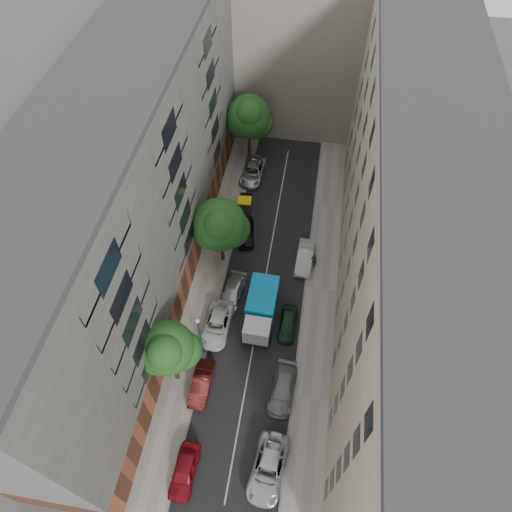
% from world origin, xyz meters
% --- Properties ---
extents(ground, '(120.00, 120.00, 0.00)m').
position_xyz_m(ground, '(0.00, 0.00, 0.00)').
color(ground, '#4C4C49').
rests_on(ground, ground).
extents(road_surface, '(8.00, 44.00, 0.02)m').
position_xyz_m(road_surface, '(0.00, 0.00, 0.01)').
color(road_surface, black).
rests_on(road_surface, ground).
extents(sidewalk_left, '(3.00, 44.00, 0.15)m').
position_xyz_m(sidewalk_left, '(-5.50, 0.00, 0.07)').
color(sidewalk_left, gray).
rests_on(sidewalk_left, ground).
extents(sidewalk_right, '(3.00, 44.00, 0.15)m').
position_xyz_m(sidewalk_right, '(5.50, 0.00, 0.07)').
color(sidewalk_right, gray).
rests_on(sidewalk_right, ground).
extents(building_left, '(8.00, 44.00, 20.00)m').
position_xyz_m(building_left, '(-11.00, 0.00, 10.00)').
color(building_left, '#4D4B48').
rests_on(building_left, ground).
extents(building_right, '(8.00, 44.00, 20.00)m').
position_xyz_m(building_right, '(11.00, 0.00, 10.00)').
color(building_right, '#BFB094').
rests_on(building_right, ground).
extents(building_endcap, '(18.00, 12.00, 18.00)m').
position_xyz_m(building_endcap, '(0.00, 28.00, 9.00)').
color(building_endcap, gray).
rests_on(building_endcap, ground).
extents(tarp_truck, '(2.62, 6.26, 2.87)m').
position_xyz_m(tarp_truck, '(0.24, -4.04, 1.58)').
color(tarp_truck, black).
rests_on(tarp_truck, ground).
extents(car_left_0, '(1.79, 4.25, 1.43)m').
position_xyz_m(car_left_0, '(-3.32, -18.18, 0.72)').
color(car_left_0, maroon).
rests_on(car_left_0, ground).
extents(car_left_1, '(1.53, 4.25, 1.39)m').
position_xyz_m(car_left_1, '(-3.60, -11.40, 0.70)').
color(car_left_1, '#49120E').
rests_on(car_left_1, ground).
extents(car_left_2, '(2.51, 5.13, 1.40)m').
position_xyz_m(car_left_2, '(-3.50, -5.80, 0.70)').
color(car_left_2, silver).
rests_on(car_left_2, ground).
extents(car_left_3, '(2.37, 4.65, 1.29)m').
position_xyz_m(car_left_3, '(-2.80, -2.20, 0.65)').
color(car_left_3, '#BCBDC1').
rests_on(car_left_3, ground).
extents(car_left_4, '(2.29, 4.36, 1.41)m').
position_xyz_m(car_left_4, '(-2.80, 5.40, 0.71)').
color(car_left_4, black).
rests_on(car_left_4, ground).
extents(car_left_5, '(1.64, 3.98, 1.28)m').
position_xyz_m(car_left_5, '(-3.60, 9.00, 0.64)').
color(car_left_5, black).
rests_on(car_left_5, ground).
extents(car_left_6, '(2.70, 5.45, 1.48)m').
position_xyz_m(car_left_6, '(-3.60, 14.71, 0.74)').
color(car_left_6, '#B9B9BE').
rests_on(car_left_6, ground).
extents(car_right_0, '(2.98, 5.54, 1.48)m').
position_xyz_m(car_right_0, '(2.80, -17.00, 0.74)').
color(car_right_0, silver).
rests_on(car_right_0, ground).
extents(car_right_1, '(2.22, 4.83, 1.37)m').
position_xyz_m(car_right_1, '(3.12, -10.80, 0.68)').
color(car_right_1, slate).
rests_on(car_right_1, ground).
extents(car_right_2, '(1.61, 3.89, 1.32)m').
position_xyz_m(car_right_2, '(2.80, -4.60, 0.66)').
color(car_right_2, black).
rests_on(car_right_2, ground).
extents(car_right_3, '(1.70, 4.53, 1.48)m').
position_xyz_m(car_right_3, '(3.60, 3.06, 0.74)').
color(car_right_3, silver).
rests_on(car_right_3, ground).
extents(tree_near, '(4.63, 4.25, 8.18)m').
position_xyz_m(tree_near, '(-5.75, -11.11, 5.76)').
color(tree_near, '#382619').
rests_on(tree_near, sidewalk_left).
extents(tree_mid, '(5.30, 5.03, 7.87)m').
position_xyz_m(tree_mid, '(-4.50, 1.89, 5.28)').
color(tree_mid, '#382619').
rests_on(tree_mid, sidewalk_left).
extents(tree_far, '(5.24, 4.96, 8.34)m').
position_xyz_m(tree_far, '(-4.50, 17.87, 5.69)').
color(tree_far, '#382619').
rests_on(tree_far, sidewalk_left).
extents(lamp_post, '(0.36, 0.36, 5.74)m').
position_xyz_m(lamp_post, '(-4.20, -8.33, 3.74)').
color(lamp_post, '#175132').
rests_on(lamp_post, sidewalk_left).
extents(pedestrian, '(0.67, 0.46, 1.78)m').
position_xyz_m(pedestrian, '(4.50, 2.58, 1.04)').
color(pedestrian, black).
rests_on(pedestrian, sidewalk_right).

